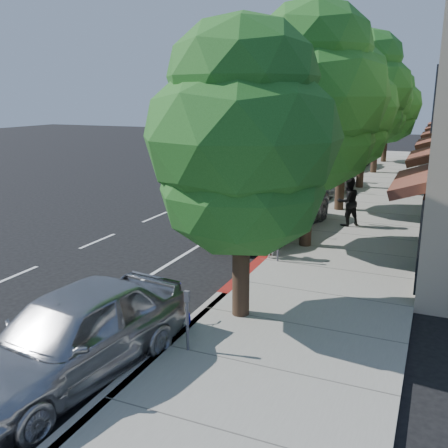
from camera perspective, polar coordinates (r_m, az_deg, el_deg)
The scene contains 18 objects.
ground at distance 13.91m, azimuth 1.46°, elevation -6.98°, with size 120.00×120.00×0.00m, color black.
sidewalk at distance 20.79m, azimuth 15.71°, elevation -0.01°, with size 4.60×56.00×0.15m, color gray.
curb at distance 21.19m, azimuth 9.55°, elevation 0.61°, with size 0.30×56.00×0.15m, color #9E998E.
curb_red_segment at distance 14.75m, azimuth 2.92°, elevation -5.40°, with size 0.32×4.00×0.15m, color maroon.
street_tree_0 at distance 10.79m, azimuth 2.09°, elevation 9.39°, with size 4.29×4.29×6.76m.
street_tree_1 at distance 16.48m, azimuth 9.93°, elevation 13.75°, with size 4.95×4.95×8.01m.
street_tree_2 at distance 22.37m, azimuth 13.61°, elevation 12.68°, with size 4.55×4.55×7.36m.
street_tree_3 at distance 28.29m, azimuth 15.90°, elevation 14.42°, with size 4.83×4.83×8.47m.
street_tree_4 at distance 34.24m, azimuth 17.25°, elevation 13.32°, with size 4.32×4.32×7.59m.
street_tree_5 at distance 40.21m, azimuth 18.20°, elevation 12.72°, with size 5.04×5.04×7.23m.
cyclist at distance 15.66m, azimuth 5.52°, elevation -1.52°, with size 0.58×0.38×1.58m, color white.
bicycle at distance 11.57m, azimuth -7.95°, elevation -9.05°, with size 0.66×1.89×0.99m, color #16148E.
silver_suv at distance 18.92m, azimuth 4.82°, elevation 1.73°, with size 3.06×6.64×1.85m, color #A09FA3.
dark_sedan at distance 25.81m, azimuth 8.68°, elevation 4.80°, with size 1.72×4.94×1.63m, color black.
white_pickup at distance 27.94m, azimuth 12.14°, elevation 5.20°, with size 2.03×5.00×1.45m, color white.
dark_suv_far at distance 36.44m, azimuth 14.17°, elevation 7.45°, with size 2.09×5.20×1.77m, color black.
near_car_a at distance 9.71m, azimuth -16.98°, elevation -12.01°, with size 2.03×5.05×1.72m, color #ABABB0.
pedestrian at distance 19.91m, azimuth 13.99°, elevation 2.50°, with size 0.92×0.72×1.89m, color black.
Camera 1 is at (4.79, -12.02, 5.10)m, focal length 40.00 mm.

